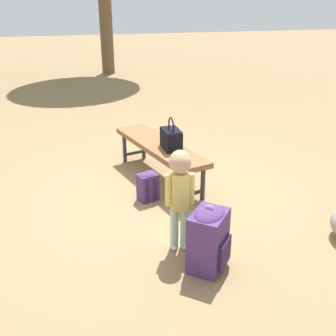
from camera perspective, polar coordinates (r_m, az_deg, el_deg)
name	(u,v)px	position (r m, az deg, el deg)	size (l,w,h in m)	color
ground_plane	(169,196)	(4.50, 0.16, -3.94)	(40.00, 40.00, 0.00)	#8C704C
park_bench	(160,148)	(4.76, -1.19, 2.80)	(1.65, 0.80, 0.45)	brown
handbag	(171,138)	(4.54, 0.44, 4.23)	(0.32, 0.19, 0.37)	black
child_standing	(180,185)	(3.34, 1.69, -2.43)	(0.18, 0.24, 0.91)	#B2D8B2
backpack_large	(209,237)	(3.27, 5.72, -9.63)	(0.42, 0.41, 0.57)	#4C2D66
backpack_small	(148,185)	(4.35, -2.86, -2.44)	(0.22, 0.24, 0.35)	#4C2D66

